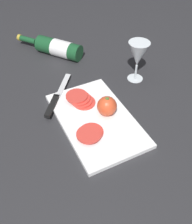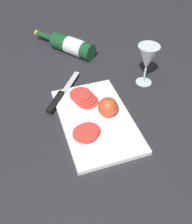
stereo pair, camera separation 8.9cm
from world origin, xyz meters
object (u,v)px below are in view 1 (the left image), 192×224
(whole_tomato, at_px, (107,106))
(wine_bottle, at_px, (57,48))
(tomato_slice_stack_far, at_px, (81,99))
(wine_glass, at_px, (138,55))
(knife, at_px, (54,102))
(tomato_slice_stack_near, at_px, (90,133))

(whole_tomato, bearing_deg, wine_bottle, -178.50)
(tomato_slice_stack_far, bearing_deg, wine_glass, 99.93)
(wine_bottle, distance_m, wine_glass, 0.40)
(knife, height_order, tomato_slice_stack_far, tomato_slice_stack_far)
(whole_tomato, bearing_deg, tomato_slice_stack_far, -149.38)
(wine_bottle, distance_m, whole_tomato, 0.46)
(wine_glass, relative_size, knife, 0.77)
(wine_glass, distance_m, tomato_slice_stack_far, 0.29)
(tomato_slice_stack_near, height_order, tomato_slice_stack_far, tomato_slice_stack_far)
(tomato_slice_stack_near, bearing_deg, wine_glass, 124.18)
(wine_bottle, bearing_deg, wine_glass, 35.32)
(wine_bottle, xyz_separation_m, wine_glass, (0.32, 0.22, 0.07))
(wine_glass, distance_m, tomato_slice_stack_near, 0.38)
(whole_tomato, bearing_deg, tomato_slice_stack_near, -55.76)
(wine_glass, bearing_deg, wine_bottle, -144.68)
(whole_tomato, bearing_deg, knife, -132.29)
(tomato_slice_stack_far, bearing_deg, tomato_slice_stack_near, -13.47)
(tomato_slice_stack_near, bearing_deg, knife, -165.56)
(wine_glass, bearing_deg, knife, -88.46)
(wine_bottle, relative_size, whole_tomato, 4.27)
(whole_tomato, distance_m, tomato_slice_stack_near, 0.12)
(wine_glass, distance_m, whole_tomato, 0.26)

